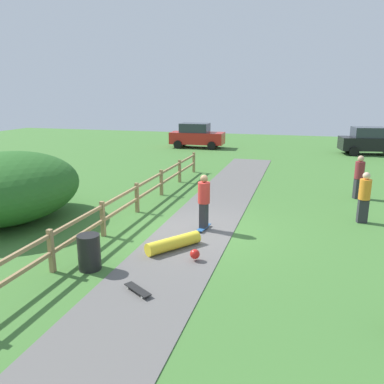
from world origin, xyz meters
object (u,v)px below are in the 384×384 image
object	(u,v)px
bystander_maroon	(359,175)
bush_large	(7,187)
bystander_orange	(364,195)
skater_fallen	(175,244)
parked_car_red	(197,136)
skater_riding	(204,199)
skateboard_loose	(138,290)
parked_car_black	(371,141)
trash_bin	(89,252)

from	to	relation	value
bystander_maroon	bush_large	bearing A→B (deg)	-151.79
bystander_maroon	bystander_orange	bearing A→B (deg)	-93.79
skater_fallen	bystander_maroon	xyz separation A→B (m)	(5.55, 7.34, 0.80)
bystander_orange	parked_car_red	distance (m)	19.19
skater_riding	bystander_orange	bearing A→B (deg)	23.86
bystander_orange	skateboard_loose	bearing A→B (deg)	-129.38
bush_large	bystander_maroon	distance (m)	13.45
skateboard_loose	parked_car_black	distance (m)	24.09
bystander_maroon	parked_car_red	xyz separation A→B (m)	(-10.45, 12.93, -0.04)
skateboard_loose	bystander_maroon	xyz separation A→B (m)	(5.58, 9.83, 0.91)
parked_car_black	parked_car_red	distance (m)	12.71
parked_car_red	bystander_maroon	bearing A→B (deg)	-51.06
skateboard_loose	parked_car_black	world-z (taller)	parked_car_black
trash_bin	skateboard_loose	bearing A→B (deg)	-26.12
skateboard_loose	skater_riding	bearing A→B (deg)	84.78
skater_fallen	parked_car_red	distance (m)	20.88
bystander_maroon	skateboard_loose	bearing A→B (deg)	-119.59
bystander_orange	parked_car_black	world-z (taller)	parked_car_black
trash_bin	skateboard_loose	world-z (taller)	trash_bin
skater_riding	parked_car_black	world-z (taller)	parked_car_black
trash_bin	bystander_orange	distance (m)	9.06
trash_bin	parked_car_black	world-z (taller)	parked_car_black
skateboard_loose	trash_bin	bearing A→B (deg)	153.88
trash_bin	skater_riding	xyz separation A→B (m)	(2.03, 3.54, 0.57)
skater_riding	bystander_orange	size ratio (longest dim) A/B	1.03
skateboard_loose	bystander_maroon	size ratio (longest dim) A/B	0.43
skateboard_loose	parked_car_black	bearing A→B (deg)	70.99
bush_large	parked_car_red	bearing A→B (deg)	85.85
trash_bin	bystander_orange	bearing A→B (deg)	39.33
skateboard_loose	parked_car_red	bearing A→B (deg)	102.07
bystander_orange	skater_riding	bearing A→B (deg)	-156.14
skater_fallen	bystander_orange	world-z (taller)	bystander_orange
bystander_maroon	skater_riding	bearing A→B (deg)	-133.36
skater_fallen	bystander_maroon	distance (m)	9.24
skater_riding	bush_large	bearing A→B (deg)	-172.63
trash_bin	skater_fallen	world-z (taller)	trash_bin
bush_large	bystander_orange	world-z (taller)	bush_large
bush_large	skater_riding	bearing A→B (deg)	7.37
skater_fallen	bystander_maroon	bearing A→B (deg)	52.94
skater_riding	parked_car_black	size ratio (longest dim) A/B	0.40
skater_riding	bystander_maroon	bearing A→B (deg)	46.64
skater_fallen	skateboard_loose	xyz separation A→B (m)	(-0.04, -2.49, -0.11)
bush_large	skater_riding	xyz separation A→B (m)	(6.66, 0.86, -0.16)
skater_riding	skater_fallen	world-z (taller)	skater_riding
bush_large	skateboard_loose	distance (m)	7.25
bush_large	skater_riding	world-z (taller)	bush_large
trash_bin	bystander_maroon	xyz separation A→B (m)	(7.22, 9.03, 0.55)
parked_car_black	parked_car_red	size ratio (longest dim) A/B	1.04
skater_riding	skater_fallen	distance (m)	2.05
bush_large	skater_fallen	world-z (taller)	bush_large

